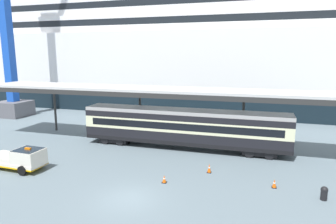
% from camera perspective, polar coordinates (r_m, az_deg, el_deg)
% --- Properties ---
extents(ground_plane, '(400.00, 400.00, 0.00)m').
position_cam_1_polar(ground_plane, '(21.44, -7.49, -16.05)').
color(ground_plane, slate).
extents(cruise_ship, '(136.44, 31.81, 34.33)m').
position_cam_1_polar(cruise_ship, '(61.71, 12.99, 12.47)').
color(cruise_ship, black).
rests_on(cruise_ship, ground).
extents(platform_canopy, '(47.04, 5.01, 6.20)m').
position_cam_1_polar(platform_canopy, '(30.96, 3.17, 3.94)').
color(platform_canopy, silver).
rests_on(platform_canopy, ground).
extents(train_carriage, '(21.29, 2.81, 4.11)m').
position_cam_1_polar(train_carriage, '(31.23, 2.93, -2.82)').
color(train_carriage, black).
rests_on(train_carriage, ground).
extents(service_truck, '(5.28, 2.43, 2.02)m').
position_cam_1_polar(service_truck, '(28.75, -26.29, -7.89)').
color(service_truck, silver).
rests_on(service_truck, ground).
extents(traffic_cone_near, '(0.36, 0.36, 0.65)m').
position_cam_1_polar(traffic_cone_near, '(24.03, 19.56, -12.70)').
color(traffic_cone_near, black).
rests_on(traffic_cone_near, ground).
extents(traffic_cone_mid, '(0.36, 0.36, 0.59)m').
position_cam_1_polar(traffic_cone_mid, '(23.54, -0.72, -12.63)').
color(traffic_cone_mid, black).
rests_on(traffic_cone_mid, ground).
extents(traffic_cone_far, '(0.36, 0.36, 0.77)m').
position_cam_1_polar(traffic_cone_far, '(25.59, 7.85, -10.55)').
color(traffic_cone_far, black).
rests_on(traffic_cone_far, ground).
extents(dockside_crane, '(14.01, 4.40, 58.00)m').
position_cam_1_polar(dockside_crane, '(53.31, -28.23, 18.08)').
color(dockside_crane, '#595960').
rests_on(dockside_crane, ground).
extents(quay_bollard, '(0.48, 0.48, 0.96)m').
position_cam_1_polar(quay_bollard, '(23.42, 27.56, -13.45)').
color(quay_bollard, black).
rests_on(quay_bollard, ground).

